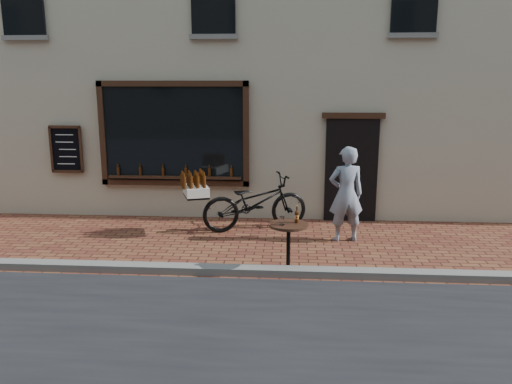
{
  "coord_description": "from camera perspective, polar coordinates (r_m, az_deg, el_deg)",
  "views": [
    {
      "loc": [
        0.62,
        -7.11,
        2.94
      ],
      "look_at": [
        0.03,
        1.2,
        1.1
      ],
      "focal_mm": 35.0,
      "sensor_mm": 36.0,
      "label": 1
    }
  ],
  "objects": [
    {
      "name": "shop_building",
      "position": [
        13.78,
        1.54,
        21.05
      ],
      "size": [
        28.0,
        6.2,
        10.0
      ],
      "color": "#BAB192",
      "rests_on": "ground"
    },
    {
      "name": "bistro_table",
      "position": [
        7.83,
        3.75,
        -5.23
      ],
      "size": [
        0.62,
        0.62,
        1.06
      ],
      "color": "black",
      "rests_on": "ground"
    },
    {
      "name": "kerb",
      "position": [
        7.88,
        -0.73,
        -8.98
      ],
      "size": [
        90.0,
        0.25,
        0.12
      ],
      "primitive_type": "cube",
      "color": "slate",
      "rests_on": "ground"
    },
    {
      "name": "pedestrian",
      "position": [
        9.44,
        10.25,
        -0.24
      ],
      "size": [
        0.72,
        0.54,
        1.8
      ],
      "primitive_type": "imported",
      "rotation": [
        0.0,
        0.0,
        3.32
      ],
      "color": "gray",
      "rests_on": "ground"
    },
    {
      "name": "cargo_bicycle",
      "position": [
        10.04,
        -0.35,
        -1.15
      ],
      "size": [
        2.57,
        1.49,
        1.21
      ],
      "rotation": [
        0.0,
        0.0,
        1.92
      ],
      "color": "black",
      "rests_on": "ground"
    },
    {
      "name": "ground",
      "position": [
        7.72,
        -0.85,
        -9.93
      ],
      "size": [
        90.0,
        90.0,
        0.0
      ],
      "primitive_type": "plane",
      "color": "#5F2A1E",
      "rests_on": "ground"
    }
  ]
}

